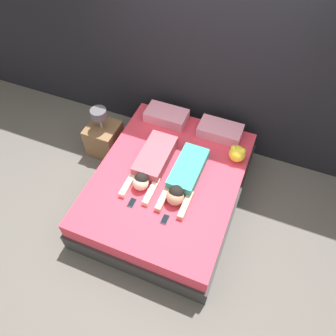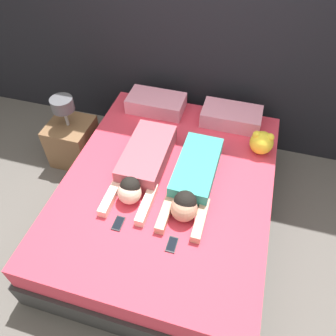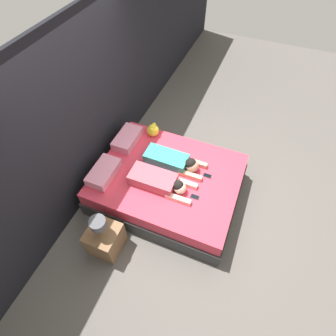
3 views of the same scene
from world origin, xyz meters
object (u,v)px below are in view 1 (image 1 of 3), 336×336
Objects in this scene: pillow_head_left at (166,116)px; plush_toy at (237,153)px; cell_phone_right at (165,219)px; nightstand at (104,137)px; pillow_head_right at (220,131)px; person_right at (184,178)px; person_left at (152,163)px; bed at (168,188)px; cell_phone_left at (132,203)px.

plush_toy is (1.07, -0.33, 0.03)m from pillow_head_left.
plush_toy is at bearing 66.05° from cell_phone_right.
pillow_head_left is 0.96m from nightstand.
plush_toy is at bearing -16.95° from pillow_head_left.
pillow_head_right is at bearing 14.86° from nightstand.
person_right is at bearing -56.88° from pillow_head_left.
plush_toy is 0.28× the size of nightstand.
nightstand is at bearing 155.62° from person_left.
pillow_head_right is 0.92m from person_right.
plush_toy is 1.91m from nightstand.
bed is 0.66m from cell_phone_right.
person_left reaches higher than cell_phone_left.
pillow_head_right is 0.72× the size of nightstand.
pillow_head_left and pillow_head_right have the same top height.
plush_toy is at bearing 38.87° from bed.
nightstand is (-1.39, 0.49, -0.35)m from person_right.
bed is 2.82× the size of nightstand.
cell_phone_right is (0.42, -0.61, -0.08)m from person_left.
bed is at bearing -66.74° from pillow_head_left.
person_left is at bearing -125.73° from pillow_head_right.
person_right is (0.59, -0.91, 0.01)m from pillow_head_left.
person_right reaches higher than person_left.
nightstand is (-0.94, 0.98, -0.27)m from cell_phone_left.
person_left is 0.74m from cell_phone_right.
pillow_head_left is 1.00× the size of pillow_head_right.
cell_phone_right is (-0.19, -1.45, -0.07)m from pillow_head_right.
cell_phone_right is (0.43, -0.06, 0.00)m from cell_phone_left.
plush_toy reaches higher than pillow_head_right.
nightstand is (-1.18, 0.47, 0.01)m from bed.
person_right reaches higher than pillow_head_left.
bed is 3.92× the size of pillow_head_right.
cell_phone_right is at bearing -91.97° from person_right.
pillow_head_left is (-0.38, 0.89, 0.34)m from bed.
person_right is 7.59× the size of cell_phone_right.
plush_toy reaches higher than cell_phone_left.
cell_phone_left is (-0.01, -0.55, -0.08)m from person_left.
person_left is (0.15, -0.85, 0.01)m from pillow_head_left.
person_right reaches higher than cell_phone_left.
pillow_head_left is 4.45× the size of cell_phone_right.
person_left is at bearing 171.96° from person_right.
pillow_head_right is at bearing 66.14° from cell_phone_left.
bed is at bearing -113.26° from pillow_head_right.
person_right is 0.67m from cell_phone_left.
plush_toy reaches higher than bed.
cell_phone_left is 0.16× the size of nightstand.
cell_phone_left is at bearing -90.88° from person_left.
person_left is 0.44m from person_right.
person_left is at bearing -79.76° from pillow_head_left.
bed is at bearing -9.85° from person_left.
pillow_head_right reaches higher than cell_phone_right.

